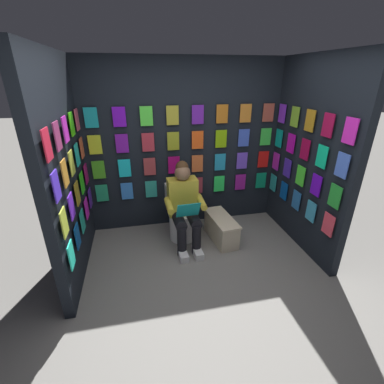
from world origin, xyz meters
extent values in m
plane|color=gray|center=(0.00, 0.00, 0.00)|extent=(30.00, 30.00, 0.00)
cube|color=black|center=(0.00, -1.73, 1.23)|extent=(2.97, 0.10, 2.47)
cube|color=#1E9A64|center=(1.25, -1.64, 0.63)|extent=(0.17, 0.01, 0.26)
cube|color=#3280E9|center=(0.89, -1.64, 0.63)|extent=(0.17, 0.01, 0.26)
cube|color=teal|center=(0.54, -1.64, 0.63)|extent=(0.17, 0.01, 0.26)
cube|color=#529D19|center=(0.18, -1.64, 0.63)|extent=(0.17, 0.01, 0.26)
cube|color=maroon|center=(-0.18, -1.64, 0.63)|extent=(0.17, 0.01, 0.26)
cube|color=#24E954|center=(-0.54, -1.64, 0.63)|extent=(0.17, 0.01, 0.26)
cube|color=#971A93|center=(-0.89, -1.64, 0.63)|extent=(0.17, 0.01, 0.26)
cube|color=#0E8C60|center=(-1.25, -1.64, 0.63)|extent=(0.17, 0.01, 0.26)
cube|color=green|center=(1.25, -1.64, 0.99)|extent=(0.17, 0.01, 0.26)
cube|color=#14D8EB|center=(0.89, -1.64, 0.99)|extent=(0.17, 0.01, 0.26)
cube|color=#9F353A|center=(0.54, -1.64, 0.99)|extent=(0.17, 0.01, 0.26)
cube|color=#A00B61|center=(0.18, -1.64, 0.99)|extent=(0.17, 0.01, 0.26)
cube|color=#D25F2C|center=(-0.18, -1.64, 0.99)|extent=(0.17, 0.01, 0.26)
cube|color=#1E93C4|center=(-0.54, -1.64, 0.99)|extent=(0.17, 0.01, 0.26)
cube|color=#6C46DE|center=(-0.89, -1.64, 0.99)|extent=(0.17, 0.01, 0.26)
cube|color=red|center=(-1.25, -1.64, 0.99)|extent=(0.17, 0.01, 0.26)
cube|color=#C2D526|center=(1.25, -1.64, 1.35)|extent=(0.17, 0.01, 0.26)
cube|color=#7415AA|center=(0.89, -1.64, 1.35)|extent=(0.17, 0.01, 0.26)
cube|color=#B22B3B|center=(0.54, -1.64, 1.35)|extent=(0.17, 0.01, 0.26)
cube|color=#939B20|center=(0.18, -1.64, 1.35)|extent=(0.17, 0.01, 0.26)
cube|color=#F25317|center=(-0.18, -1.64, 1.35)|extent=(0.17, 0.01, 0.26)
cube|color=#7CB50B|center=(-0.54, -1.64, 1.35)|extent=(0.17, 0.01, 0.26)
cube|color=blue|center=(-0.89, -1.64, 1.35)|extent=(0.17, 0.01, 0.26)
cube|color=green|center=(-1.25, -1.64, 1.35)|extent=(0.17, 0.01, 0.26)
cube|color=#159CA8|center=(1.25, -1.64, 1.71)|extent=(0.17, 0.01, 0.26)
cube|color=#6B0FCD|center=(0.89, -1.64, 1.71)|extent=(0.17, 0.01, 0.26)
cube|color=#4CE63C|center=(0.54, -1.64, 1.71)|extent=(0.17, 0.01, 0.26)
cube|color=#A9A12B|center=(0.18, -1.64, 1.71)|extent=(0.17, 0.01, 0.26)
cube|color=#621DAA|center=(-0.18, -1.64, 1.71)|extent=(0.17, 0.01, 0.26)
cube|color=#BF6A1A|center=(-0.54, -1.64, 1.71)|extent=(0.17, 0.01, 0.26)
cube|color=orange|center=(-0.89, -1.64, 1.71)|extent=(0.17, 0.01, 0.26)
cube|color=#A84C39|center=(-1.25, -1.64, 1.71)|extent=(0.17, 0.01, 0.26)
cube|color=black|center=(-1.49, -0.84, 1.23)|extent=(0.10, 1.68, 2.47)
cube|color=teal|center=(-1.40, -1.51, 0.63)|extent=(0.01, 0.17, 0.26)
cube|color=#0A4BA8|center=(-1.40, -1.17, 0.63)|extent=(0.01, 0.17, 0.26)
cube|color=#276AB2|center=(-1.40, -0.84, 0.63)|extent=(0.01, 0.17, 0.26)
cube|color=#3AA4D2|center=(-1.40, -0.50, 0.63)|extent=(0.01, 0.17, 0.26)
cube|color=#F14257|center=(-1.40, -0.17, 0.63)|extent=(0.01, 0.17, 0.26)
cube|color=purple|center=(-1.40, -1.51, 0.99)|extent=(0.01, 0.17, 0.26)
cube|color=#4426B6|center=(-1.40, -1.17, 0.99)|extent=(0.01, 0.17, 0.26)
cube|color=#44E632|center=(-1.40, -0.84, 0.99)|extent=(0.01, 0.17, 0.26)
cube|color=#620FDB|center=(-1.40, -0.50, 0.99)|extent=(0.01, 0.17, 0.26)
cube|color=green|center=(-1.40, -0.17, 0.99)|extent=(0.01, 0.17, 0.26)
cube|color=#0B9694|center=(-1.40, -1.51, 1.35)|extent=(0.01, 0.17, 0.26)
cube|color=#C30EAE|center=(-1.40, -1.17, 1.35)|extent=(0.01, 0.17, 0.26)
cube|color=#A10C3D|center=(-1.40, -0.84, 1.35)|extent=(0.01, 0.17, 0.26)
cube|color=#10DE98|center=(-1.40, -0.50, 1.35)|extent=(0.01, 0.17, 0.26)
cube|color=#4872E6|center=(-1.40, -0.17, 1.35)|extent=(0.01, 0.17, 0.26)
cube|color=#792BE0|center=(-1.40, -1.51, 1.71)|extent=(0.01, 0.17, 0.26)
cube|color=#79B42D|center=(-1.40, -1.17, 1.71)|extent=(0.01, 0.17, 0.26)
cube|color=#BC841D|center=(-1.40, -0.84, 1.71)|extent=(0.01, 0.17, 0.26)
cube|color=#A81041|center=(-1.40, -0.50, 1.71)|extent=(0.01, 0.17, 0.26)
cube|color=#EC27CD|center=(-1.40, -0.17, 1.71)|extent=(0.01, 0.17, 0.26)
cube|color=black|center=(1.49, -0.84, 1.23)|extent=(0.10, 1.68, 2.47)
cube|color=#28F2CB|center=(1.40, -0.17, 0.63)|extent=(0.01, 0.17, 0.26)
cube|color=#0D50A1|center=(1.40, -0.50, 0.63)|extent=(0.01, 0.17, 0.26)
cube|color=teal|center=(1.40, -0.84, 0.63)|extent=(0.01, 0.17, 0.26)
cube|color=#E420CC|center=(1.40, -1.17, 0.63)|extent=(0.01, 0.17, 0.26)
cube|color=#521FA2|center=(1.40, -1.51, 0.63)|extent=(0.01, 0.17, 0.26)
cube|color=#CADE43|center=(1.40, -0.17, 0.99)|extent=(0.01, 0.17, 0.26)
cube|color=#6725D5|center=(1.40, -0.50, 0.99)|extent=(0.01, 0.17, 0.26)
cube|color=#A0841E|center=(1.40, -0.84, 0.99)|extent=(0.01, 0.17, 0.26)
cube|color=#2ACB18|center=(1.40, -1.17, 0.99)|extent=(0.01, 0.17, 0.26)
cube|color=#9F1262|center=(1.40, -1.51, 0.99)|extent=(0.01, 0.17, 0.26)
cube|color=#5433EF|center=(1.40, -0.17, 1.35)|extent=(0.01, 0.17, 0.26)
cube|color=orange|center=(1.40, -0.50, 1.35)|extent=(0.01, 0.17, 0.26)
cube|color=gold|center=(1.40, -0.84, 1.35)|extent=(0.01, 0.17, 0.26)
cube|color=#1BC1B2|center=(1.40, -1.17, 1.35)|extent=(0.01, 0.17, 0.26)
cube|color=#D15435|center=(1.40, -1.51, 1.35)|extent=(0.01, 0.17, 0.26)
cube|color=red|center=(1.40, -0.17, 1.71)|extent=(0.01, 0.17, 0.26)
cube|color=#A5366E|center=(1.40, -0.50, 1.71)|extent=(0.01, 0.17, 0.26)
cube|color=#DA2AD3|center=(1.40, -0.84, 1.71)|extent=(0.01, 0.17, 0.26)
cube|color=#44DF0F|center=(1.40, -1.17, 1.71)|extent=(0.01, 0.17, 0.26)
cube|color=#E14B64|center=(1.40, -1.51, 1.71)|extent=(0.01, 0.17, 0.26)
cylinder|color=white|center=(0.14, -1.20, 0.20)|extent=(0.38, 0.38, 0.40)
cylinder|color=white|center=(0.14, -1.20, 0.41)|extent=(0.41, 0.41, 0.02)
cube|color=white|center=(0.15, -1.46, 0.58)|extent=(0.39, 0.20, 0.36)
cylinder|color=white|center=(0.15, -1.37, 0.58)|extent=(0.39, 0.09, 0.39)
cube|color=gold|center=(0.14, -1.17, 0.68)|extent=(0.41, 0.24, 0.52)
sphere|color=brown|center=(0.14, -1.14, 1.04)|extent=(0.21, 0.21, 0.21)
sphere|color=#472D19|center=(0.14, -1.17, 1.11)|extent=(0.17, 0.17, 0.17)
cylinder|color=black|center=(0.03, -0.98, 0.44)|extent=(0.17, 0.41, 0.15)
cylinder|color=black|center=(0.23, -0.97, 0.44)|extent=(0.17, 0.41, 0.15)
cylinder|color=black|center=(0.02, -0.80, 0.21)|extent=(0.12, 0.12, 0.42)
cylinder|color=black|center=(0.22, -0.79, 0.21)|extent=(0.12, 0.12, 0.42)
cube|color=white|center=(0.02, -0.74, 0.04)|extent=(0.12, 0.26, 0.09)
cube|color=white|center=(0.22, -0.73, 0.04)|extent=(0.12, 0.26, 0.09)
cylinder|color=gold|center=(-0.09, -1.00, 0.66)|extent=(0.10, 0.31, 0.13)
cylinder|color=gold|center=(0.35, -0.98, 0.66)|extent=(0.10, 0.31, 0.13)
cube|color=#15A0A2|center=(0.12, -0.83, 0.64)|extent=(0.31, 0.14, 0.23)
cube|color=beige|center=(-0.40, -1.05, 0.17)|extent=(0.34, 0.69, 0.33)
cube|color=beige|center=(-0.40, -1.05, 0.35)|extent=(0.36, 0.72, 0.03)
camera|label=1|loc=(0.70, 2.14, 2.22)|focal=25.11mm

